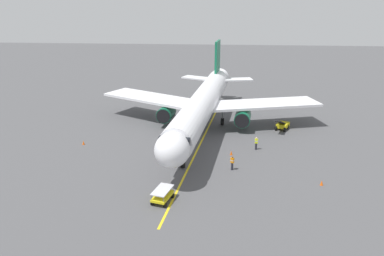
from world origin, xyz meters
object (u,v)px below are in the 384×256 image
Objects in this scene: airplane at (203,104)px; belt_loader_near_nose at (282,125)px; safety_cone_nose_left at (231,153)px; safety_cone_nose_right at (322,183)px; baggage_cart_portside at (163,195)px; ground_crew_marshaller at (232,163)px; safety_cone_wing_port at (83,143)px; ground_crew_wing_walker at (256,143)px.

airplane is 12.29m from belt_loader_near_nose.
safety_cone_nose_right is at bearing 141.75° from safety_cone_nose_left.
safety_cone_nose_right is at bearing -163.72° from baggage_cart_portside.
ground_crew_marshaller reaches higher than safety_cone_wing_port.
ground_crew_wing_walker is at bearing -125.22° from baggage_cart_portside.
safety_cone_nose_left is at bearing 113.49° from airplane.
airplane is 73.35× the size of safety_cone_nose_left.
baggage_cart_portside is (9.94, 14.08, -0.23)m from ground_crew_wing_walker.
belt_loader_near_nose is (-7.67, -14.78, -0.17)m from ground_crew_marshaller.
airplane reaches higher than baggage_cart_portside.
ground_crew_wing_walker is at bearing 134.74° from airplane.
baggage_cart_portside is (6.76, 7.67, -0.23)m from ground_crew_marshaller.
baggage_cart_portside is at bearing 60.74° from safety_cone_nose_left.
safety_cone_wing_port is (15.58, 7.54, -3.73)m from airplane.
safety_cone_nose_left is 19.77m from safety_cone_wing_port.
belt_loader_near_nose reaches higher than safety_cone_nose_right.
ground_crew_marshaller is 4.39m from safety_cone_nose_left.
safety_cone_nose_left is (7.70, 10.43, -0.44)m from belt_loader_near_nose.
belt_loader_near_nose is at bearing -117.42° from ground_crew_marshaller.
airplane is at bearing 4.78° from belt_loader_near_nose.
baggage_cart_portside is 5.21× the size of safety_cone_nose_right.
safety_cone_wing_port is (27.38, 8.53, -0.44)m from belt_loader_near_nose.
ground_crew_wing_walker reaches higher than baggage_cart_portside.
ground_crew_marshaller is (-4.13, 13.79, -3.12)m from airplane.
ground_crew_wing_walker is at bearing -116.38° from ground_crew_marshaller.
ground_crew_wing_walker is 0.37× the size of belt_loader_near_nose.
ground_crew_marshaller is at bearing -131.40° from baggage_cart_portside.
ground_crew_marshaller is 20.69m from safety_cone_wing_port.
safety_cone_wing_port is at bearing 17.30° from belt_loader_near_nose.
ground_crew_wing_walker is at bearing -147.25° from safety_cone_nose_left.
baggage_cart_portside is 5.21× the size of safety_cone_wing_port.
airplane is 10.85m from ground_crew_wing_walker.
safety_cone_nose_left is (-4.10, 9.44, -3.73)m from airplane.
ground_crew_marshaller is at bearing 90.38° from safety_cone_nose_left.
airplane is 21.80m from safety_cone_nose_right.
baggage_cart_portside is at bearing 54.78° from ground_crew_wing_walker.
ground_crew_wing_walker reaches higher than safety_cone_nose_right.
baggage_cart_portside is 13.78m from safety_cone_nose_left.
safety_cone_nose_left is at bearing 32.75° from ground_crew_wing_walker.
safety_cone_wing_port is at bearing -17.61° from ground_crew_marshaller.
ground_crew_marshaller reaches higher than safety_cone_nose_right.
ground_crew_marshaller reaches higher than baggage_cart_portside.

